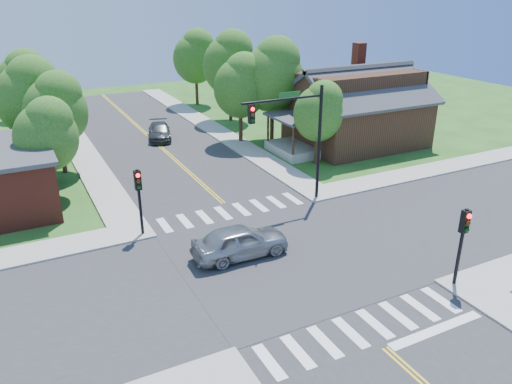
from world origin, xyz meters
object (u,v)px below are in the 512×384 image
signal_mast_ne (296,128)px  car_dgrey (160,132)px  signal_pole_se (463,233)px  signal_pole_nw (139,190)px  car_silver (240,242)px  house_ne (356,105)px

signal_mast_ne → car_dgrey: size_ratio=1.46×
signal_mast_ne → car_dgrey: bearing=100.6°
signal_pole_se → signal_pole_nw: same height
signal_pole_nw → car_silver: (3.74, -4.42, -1.84)m
car_silver → car_dgrey: car_silver is taller
signal_mast_ne → house_ne: bearing=37.7°
signal_mast_ne → car_silver: (-5.78, -4.44, -4.03)m
house_ne → signal_mast_ne: bearing=-142.3°
signal_pole_se → car_silver: (-7.46, 6.78, -1.84)m
house_ne → signal_pole_se: bearing=-115.6°
signal_mast_ne → car_silver: size_ratio=1.48×
signal_pole_se → house_ne: house_ne is taller
house_ne → car_silver: size_ratio=2.68×
car_dgrey → signal_pole_nw: bearing=-94.9°
signal_mast_ne → signal_pole_se: size_ratio=1.89×
house_ne → car_dgrey: bearing=148.7°
house_ne → car_dgrey: (-14.44, 8.78, -2.66)m
signal_pole_nw → house_ne: (20.71, 8.66, 0.67)m
house_ne → car_silver: (-16.97, -13.08, -2.50)m
signal_mast_ne → signal_pole_se: bearing=-81.4°
signal_pole_se → car_dgrey: signal_pole_se is taller
signal_mast_ne → signal_pole_nw: size_ratio=1.89×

